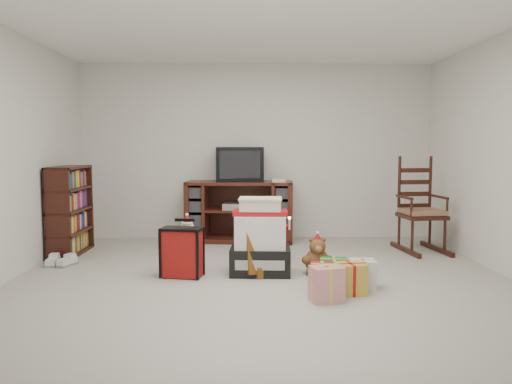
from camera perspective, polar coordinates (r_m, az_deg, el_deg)
room at (r=4.72m, az=0.69°, el=4.28°), size 5.01×5.01×2.51m
tv_stand at (r=6.98m, az=-1.87°, el=-2.22°), size 1.52×0.65×0.84m
bookshelf at (r=6.56m, az=-20.48°, el=-2.14°), size 0.30×0.89×1.09m
rocking_chair at (r=6.69m, az=18.24°, el=-2.77°), size 0.59×0.88×1.25m
gift_pile at (r=5.22m, az=0.50°, el=-5.65°), size 0.64×0.48×0.78m
red_suitcase at (r=5.15m, az=-8.45°, el=-6.82°), size 0.42×0.28×0.59m
stocking at (r=5.07m, az=0.14°, el=-6.33°), size 0.32×0.23×0.62m
teddy_bear at (r=5.30m, az=6.98°, el=-7.43°), size 0.26×0.23×0.38m
santa_figurine at (r=5.86m, az=2.20°, el=-5.36°), size 0.32×0.30×0.65m
mrs_claus_figurine at (r=5.54m, az=-7.85°, el=-6.29°), size 0.29×0.27×0.59m
sneaker_pair at (r=6.02m, az=-21.50°, el=-7.44°), size 0.32×0.27×0.09m
gift_cluster at (r=4.71m, az=9.37°, el=-9.74°), size 0.68×0.77×0.23m
crt_television at (r=6.95m, az=-1.87°, el=3.19°), size 0.66×0.48×0.48m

